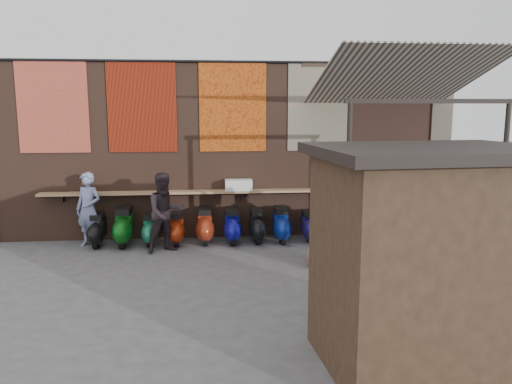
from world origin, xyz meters
TOP-DOWN VIEW (x-y plane):
  - ground at (0.00, 0.00)m, footprint 70.00×70.00m
  - brick_wall at (0.00, 2.70)m, footprint 10.00×0.40m
  - pier_right at (5.20, 2.70)m, footprint 0.50×0.50m
  - eating_counter at (0.00, 2.33)m, footprint 8.00×0.32m
  - shelf_box at (0.41, 2.30)m, footprint 0.61×0.29m
  - tapestry_redgold at (-3.60, 2.48)m, footprint 1.50×0.02m
  - tapestry_sun at (-1.70, 2.48)m, footprint 1.50×0.02m
  - tapestry_orange at (0.30, 2.48)m, footprint 1.50×0.02m
  - tapestry_multi at (2.30, 2.48)m, footprint 1.50×0.02m
  - hang_rail at (0.00, 2.47)m, footprint 9.50×0.06m
  - scooter_stool_0 at (-2.68, 1.98)m, footprint 0.33×0.74m
  - scooter_stool_1 at (-2.11, 1.96)m, footprint 0.40×0.88m
  - scooter_stool_2 at (-1.55, 1.97)m, footprint 0.32×0.72m
  - scooter_stool_3 at (-0.98, 1.95)m, footprint 0.33×0.74m
  - scooter_stool_4 at (-0.36, 2.02)m, footprint 0.37×0.81m
  - scooter_stool_5 at (0.24, 1.96)m, footprint 0.36×0.81m
  - scooter_stool_6 at (0.79, 2.00)m, footprint 0.35×0.77m
  - scooter_stool_7 at (1.33, 1.95)m, footprint 0.36×0.81m
  - scooter_stool_8 at (1.97, 2.00)m, footprint 0.32×0.70m
  - scooter_stool_9 at (2.55, 2.02)m, footprint 0.33×0.72m
  - diner_left at (-2.85, 2.00)m, footprint 0.70×0.60m
  - diner_right at (-1.17, 1.40)m, footprint 1.00×0.91m
  - shopper_navy at (2.63, 0.13)m, footprint 1.10×0.72m
  - shopper_grey at (4.53, -1.05)m, footprint 1.11×0.73m
  - shopper_tan at (1.85, 0.16)m, footprint 0.97×0.98m
  - market_stall at (2.15, -3.60)m, footprint 2.37×1.85m
  - stall_roof at (2.15, -3.60)m, footprint 2.65×2.13m
  - stall_sign at (2.08, -2.73)m, footprint 1.20×0.14m
  - stall_shelf at (2.08, -2.73)m, footprint 1.86×0.25m
  - awning_canvas at (3.50, 0.90)m, footprint 3.20×3.28m
  - awning_ledger at (3.50, 2.49)m, footprint 3.30×0.08m
  - awning_header at (3.50, -0.60)m, footprint 3.00×0.08m
  - awning_post_left at (2.10, -0.60)m, footprint 0.09×0.09m
  - awning_post_right at (4.90, -0.60)m, footprint 0.09×0.09m

SIDE VIEW (x-z plane):
  - ground at x=0.00m, z-range 0.00..0.00m
  - scooter_stool_8 at x=1.97m, z-range 0.00..0.67m
  - scooter_stool_2 at x=-1.55m, z-range 0.00..0.68m
  - scooter_stool_9 at x=2.55m, z-range 0.00..0.69m
  - scooter_stool_3 at x=-0.98m, z-range 0.00..0.70m
  - scooter_stool_0 at x=-2.68m, z-range 0.00..0.70m
  - scooter_stool_6 at x=0.79m, z-range 0.00..0.73m
  - scooter_stool_5 at x=0.24m, z-range 0.00..0.77m
  - scooter_stool_7 at x=1.33m, z-range 0.00..0.77m
  - scooter_stool_4 at x=-0.36m, z-range 0.00..0.77m
  - scooter_stool_1 at x=-2.11m, z-range 0.00..0.83m
  - shopper_grey at x=4.53m, z-range 0.00..1.60m
  - diner_left at x=-2.85m, z-range 0.00..1.62m
  - diner_right at x=-1.17m, z-range 0.00..1.66m
  - shopper_tan at x=1.85m, z-range 0.00..1.71m
  - shopper_navy at x=2.63m, z-range 0.00..1.74m
  - stall_shelf at x=2.08m, z-range 0.86..0.92m
  - eating_counter at x=0.00m, z-range 1.08..1.12m
  - market_stall at x=2.15m, z-range 0.00..2.43m
  - shelf_box at x=0.41m, z-range 1.12..1.38m
  - awning_post_left at x=2.10m, z-range 0.00..3.10m
  - awning_post_right at x=4.90m, z-range 0.00..3.10m
  - stall_sign at x=2.08m, z-range 1.51..2.01m
  - brick_wall at x=0.00m, z-range 0.00..4.00m
  - pier_right at x=5.20m, z-range 0.00..4.00m
  - stall_roof at x=2.15m, z-range 2.43..2.55m
  - tapestry_redgold at x=-3.60m, z-range 2.00..4.00m
  - tapestry_sun at x=-1.70m, z-range 2.00..4.00m
  - tapestry_orange at x=0.30m, z-range 2.00..4.00m
  - tapestry_multi at x=2.30m, z-range 2.00..4.00m
  - awning_header at x=3.50m, z-range 3.04..3.12m
  - awning_canvas at x=3.50m, z-range 3.07..4.03m
  - awning_ledger at x=3.50m, z-range 3.89..4.01m
  - hang_rail at x=0.00m, z-range 3.95..4.01m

